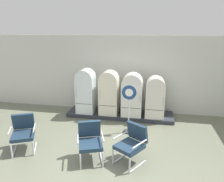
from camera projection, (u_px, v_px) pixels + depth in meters
ground at (101, 168)px, 4.88m from camera, size 12.00×10.00×0.05m
back_wall at (123, 74)px, 7.93m from camera, size 11.76×0.12×2.82m
display_plinth at (120, 114)px, 7.71m from camera, size 3.74×0.95×0.13m
refrigerator_0 at (86, 90)px, 7.53m from camera, size 0.62×0.61×1.57m
refrigerator_1 at (109, 91)px, 7.39m from camera, size 0.64×0.62×1.53m
refrigerator_2 at (132, 94)px, 7.28m from camera, size 0.69×0.64×1.48m
refrigerator_3 at (155, 96)px, 7.16m from camera, size 0.62×0.65×1.39m
armchair_left at (23, 131)px, 5.46m from camera, size 0.78×0.84×0.92m
armchair_right at (132, 142)px, 4.93m from camera, size 0.82×0.86×0.92m
armchair_center at (90, 140)px, 5.04m from camera, size 0.75×0.82×0.92m
sign_stand at (129, 111)px, 6.31m from camera, size 0.42×0.32×1.48m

